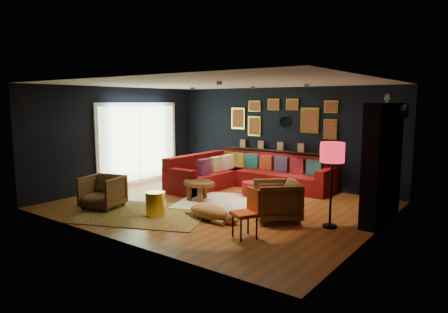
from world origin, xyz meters
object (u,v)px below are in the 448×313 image
Objects in this scene: coffee_table at (199,185)px; armchair_left at (103,190)px; armchair_right at (277,199)px; sectional at (243,175)px; pouf at (252,189)px; gold_stool at (156,204)px; dog at (209,209)px; orange_chair at (248,209)px; floor_lamp at (332,157)px.

armchair_left reaches higher than coffee_table.
sectional is at bearing -174.71° from armchair_right.
gold_stool is (-0.63, -2.52, 0.05)m from pouf.
armchair_left is (-1.24, -1.65, 0.01)m from coffee_table.
sectional is 2.95m from armchair_right.
sectional is 4.14× the size of armchair_right.
sectional is at bearing 115.55° from dog.
dog is (1.00, 0.44, -0.03)m from gold_stool.
armchair_right reaches higher than armchair_left.
pouf is 2.59m from gold_stool.
armchair_right reaches higher than gold_stool.
orange_chair reaches higher than dog.
floor_lamp is at bearing -25.88° from pouf.
coffee_table is 0.76× the size of dog.
pouf is at bearing 37.86° from armchair_left.
sectional is 3.75m from floor_lamp.
sectional is 2.24× the size of floor_lamp.
armchair_right reaches higher than orange_chair.
sectional reaches higher than armchair_right.
armchair_right is at bearing -169.83° from floor_lamp.
dog is at bearing -80.01° from pouf.
armchair_left is 0.50× the size of floor_lamp.
gold_stool is at bearing -150.55° from orange_chair.
dog is (2.34, 0.66, -0.17)m from armchair_left.
pouf is 1.00× the size of gold_stool.
gold_stool is at bearing -100.64° from armchair_right.
dog is at bearing -94.81° from armchair_right.
floor_lamp reaches higher than dog.
gold_stool is at bearing -87.97° from sectional.
coffee_table is 2.61m from orange_chair.
floor_lamp is at bearing 3.72° from armchair_left.
armchair_left is 3.48m from orange_chair.
armchair_right is 1.32m from floor_lamp.
pouf is 0.59× the size of orange_chair.
gold_stool is (1.34, 0.23, -0.14)m from armchair_left.
pouf is at bearing 75.96° from gold_stool.
sectional is at bearing 53.97° from armchair_left.
sectional is 4.48× the size of armchair_left.
sectional is 3.00m from dog.
armchair_left is at bearing -160.27° from dog.
gold_stool is at bearing -6.75° from armchair_left.
armchair_left is 2.44m from dog.
armchair_left is 0.60× the size of dog.
floor_lamp is at bearing 24.47° from gold_stool.
orange_chair is at bearing -36.15° from armchair_right.
sectional reaches higher than armchair_left.
coffee_table reaches higher than dog.
coffee_table reaches higher than pouf.
sectional is at bearing 92.03° from gold_stool.
dog is (1.11, -2.79, -0.11)m from sectional.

